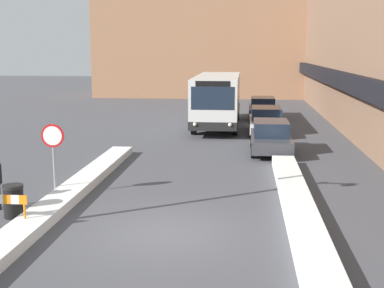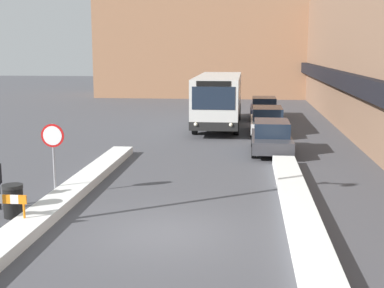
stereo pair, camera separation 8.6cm
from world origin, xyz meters
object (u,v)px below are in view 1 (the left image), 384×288
at_px(stop_sign, 53,144).
at_px(construction_barricade, 7,205).
at_px(city_bus, 218,99).
at_px(parked_car_back, 263,108).
at_px(trash_bin, 14,201).
at_px(parked_car_middle, 266,120).
at_px(parked_car_front, 271,137).

bearing_deg(stop_sign, construction_barricade, -91.38).
distance_m(city_bus, stop_sign, 16.92).
height_order(parked_car_back, trash_bin, parked_car_back).
bearing_deg(parked_car_middle, construction_barricade, -113.23).
bearing_deg(parked_car_back, parked_car_middle, -90.00).
xyz_separation_m(parked_car_front, stop_sign, (-7.36, -8.19, 0.98)).
bearing_deg(city_bus, trash_bin, -104.51).
relative_size(parked_car_front, stop_sign, 1.82).
bearing_deg(trash_bin, parked_car_back, 71.47).
bearing_deg(parked_car_back, construction_barricade, -107.19).
bearing_deg(parked_car_front, parked_car_back, 90.00).
bearing_deg(parked_car_middle, trash_bin, -115.32).
xyz_separation_m(parked_car_front, parked_car_back, (0.00, 12.52, -0.01)).
bearing_deg(city_bus, parked_car_back, 56.60).
height_order(parked_car_middle, parked_car_back, parked_car_middle).
bearing_deg(stop_sign, parked_car_back, 70.45).
xyz_separation_m(stop_sign, construction_barricade, (-0.08, -3.33, -1.06)).
bearing_deg(construction_barricade, parked_car_middle, 66.77).
distance_m(parked_car_front, parked_car_back, 12.52).
bearing_deg(stop_sign, parked_car_front, 48.08).
distance_m(parked_car_back, construction_barricade, 25.17).
xyz_separation_m(city_bus, trash_bin, (-4.83, -18.65, -1.26)).
bearing_deg(parked_car_middle, parked_car_back, 90.00).
bearing_deg(parked_car_front, stop_sign, -131.92).
bearing_deg(trash_bin, construction_barricade, -73.99).
relative_size(parked_car_front, construction_barricade, 3.94).
height_order(parked_car_front, stop_sign, stop_sign).
bearing_deg(parked_car_middle, city_bus, 141.32).
bearing_deg(parked_car_middle, parked_car_front, -90.00).
bearing_deg(trash_bin, stop_sign, 81.02).
distance_m(city_bus, parked_car_middle, 3.84).
relative_size(stop_sign, trash_bin, 2.50).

